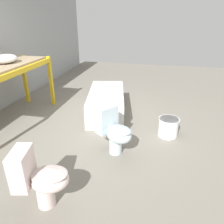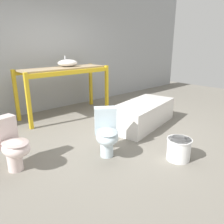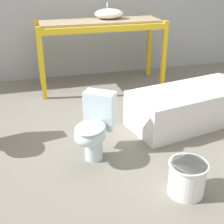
% 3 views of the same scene
% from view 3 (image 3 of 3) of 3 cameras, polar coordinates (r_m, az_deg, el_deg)
% --- Properties ---
extents(ground_plane, '(12.00, 12.00, 0.00)m').
position_cam_3_polar(ground_plane, '(4.14, 2.24, -2.24)').
color(ground_plane, slate).
extents(shelving_rack, '(2.05, 0.73, 1.11)m').
position_cam_3_polar(shelving_rack, '(5.21, -2.11, 14.55)').
color(shelving_rack, gold).
rests_on(shelving_rack, ground_plane).
extents(sink_basin, '(0.47, 0.38, 0.24)m').
position_cam_3_polar(sink_basin, '(5.28, -0.56, 17.53)').
color(sink_basin, white).
rests_on(sink_basin, shelving_rack).
extents(bathtub_main, '(1.71, 1.01, 0.47)m').
position_cam_3_polar(bathtub_main, '(4.19, 14.11, 1.47)').
color(bathtub_main, white).
rests_on(bathtub_main, ground_plane).
extents(toilet_near, '(0.59, 0.64, 0.70)m').
position_cam_3_polar(toilet_near, '(3.30, -3.24, -2.74)').
color(toilet_near, silver).
rests_on(toilet_near, ground_plane).
extents(bucket_white, '(0.36, 0.36, 0.32)m').
position_cam_3_polar(bucket_white, '(2.97, 13.55, -11.57)').
color(bucket_white, white).
rests_on(bucket_white, ground_plane).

